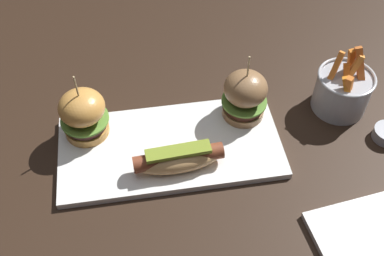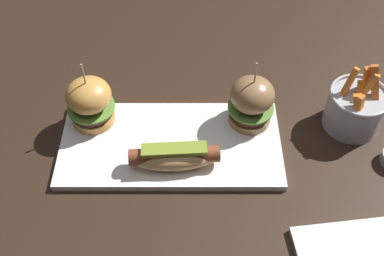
% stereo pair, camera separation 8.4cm
% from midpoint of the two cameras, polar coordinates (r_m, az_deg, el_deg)
% --- Properties ---
extents(ground_plane, '(3.00, 3.00, 0.00)m').
position_cam_midpoint_polar(ground_plane, '(0.88, -5.37, -2.76)').
color(ground_plane, black).
extents(platter_main, '(0.41, 0.20, 0.01)m').
position_cam_midpoint_polar(platter_main, '(0.87, -5.41, -2.48)').
color(platter_main, white).
rests_on(platter_main, ground).
extents(hot_dog, '(0.16, 0.06, 0.05)m').
position_cam_midpoint_polar(hot_dog, '(0.82, -4.59, -3.92)').
color(hot_dog, tan).
rests_on(hot_dog, platter_main).
extents(slider_left, '(0.09, 0.09, 0.14)m').
position_cam_midpoint_polar(slider_left, '(0.88, -15.77, 1.51)').
color(slider_left, gold).
rests_on(slider_left, platter_main).
extents(slider_right, '(0.09, 0.09, 0.15)m').
position_cam_midpoint_polar(slider_right, '(0.88, 3.76, 3.88)').
color(slider_right, olive).
rests_on(slider_right, platter_main).
extents(fries_bucket, '(0.11, 0.11, 0.14)m').
position_cam_midpoint_polar(fries_bucket, '(0.95, 15.50, 4.30)').
color(fries_bucket, '#A8AAB2').
rests_on(fries_bucket, ground).
extents(side_plate, '(0.20, 0.20, 0.01)m').
position_cam_midpoint_polar(side_plate, '(0.80, 18.73, -13.93)').
color(side_plate, white).
rests_on(side_plate, ground).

